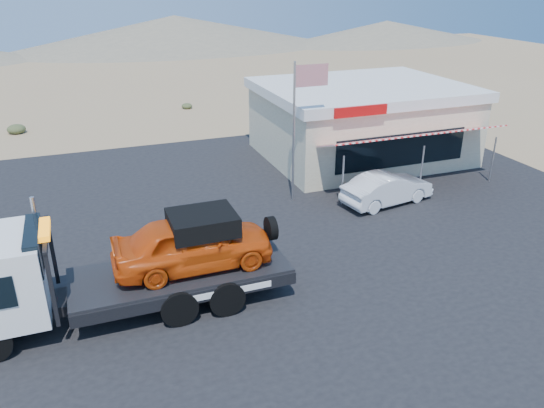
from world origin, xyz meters
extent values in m
plane|color=#9C7F59|center=(0.00, 0.00, 0.00)|extent=(120.00, 120.00, 0.00)
cube|color=black|center=(2.00, 3.00, 0.01)|extent=(32.00, 24.00, 0.02)
cylinder|color=black|center=(-1.81, -2.63, 0.56)|extent=(1.07, 0.59, 1.07)
cylinder|color=black|center=(-1.81, -0.48, 0.56)|extent=(1.07, 0.59, 1.07)
cylinder|color=black|center=(-0.41, -2.63, 0.56)|extent=(1.07, 0.59, 1.07)
cylinder|color=black|center=(-0.41, -0.48, 0.56)|extent=(1.07, 0.59, 1.07)
cube|color=black|center=(-2.67, -1.56, 0.72)|extent=(8.81, 1.07, 0.32)
cube|color=black|center=(-5.30, -1.56, 2.60)|extent=(0.38, 2.15, 0.97)
cube|color=black|center=(-4.98, -1.56, 1.79)|extent=(0.11, 2.36, 2.15)
cube|color=orange|center=(-4.98, -1.56, 3.03)|extent=(0.27, 1.29, 0.16)
cube|color=black|center=(-1.48, -1.56, 1.01)|extent=(6.45, 2.47, 0.16)
imported|color=#D9460C|center=(-1.05, -1.56, 1.90)|extent=(4.73, 1.90, 1.61)
cube|color=black|center=(-0.73, -1.56, 2.51)|extent=(1.93, 1.61, 0.59)
imported|color=silver|center=(8.38, 2.72, 0.70)|extent=(4.33, 2.12, 1.37)
cube|color=#C4B594|center=(10.50, 9.00, 1.72)|extent=(10.00, 8.00, 3.40)
cube|color=white|center=(10.50, 9.00, 3.67)|extent=(10.40, 8.40, 0.50)
cube|color=red|center=(8.00, 4.74, 3.67)|extent=(2.60, 0.12, 0.45)
cube|color=black|center=(10.50, 4.98, 1.52)|extent=(7.00, 0.06, 1.60)
cube|color=red|center=(10.50, 4.10, 2.47)|extent=(9.00, 1.73, 0.61)
cylinder|color=#99999E|center=(6.50, 3.30, 1.12)|extent=(0.08, 0.08, 2.20)
cylinder|color=#99999E|center=(10.50, 3.30, 1.12)|extent=(0.08, 0.08, 2.20)
cylinder|color=#99999E|center=(14.50, 3.30, 1.12)|extent=(0.08, 0.08, 2.20)
cylinder|color=#99999E|center=(4.70, 4.50, 3.02)|extent=(0.10, 0.10, 6.00)
cube|color=#B20C14|center=(5.45, 4.50, 5.42)|extent=(1.50, 0.02, 0.90)
ellipsoid|color=#3C4827|center=(-7.45, 20.52, 0.30)|extent=(1.11, 1.11, 0.60)
ellipsoid|color=#3C4827|center=(4.00, 23.31, 0.21)|extent=(0.79, 0.79, 0.42)
cone|color=#726B59|center=(10.00, 58.00, 2.10)|extent=(44.00, 44.00, 4.20)
cone|color=#726B59|center=(40.00, 54.00, 1.50)|extent=(32.00, 32.00, 3.00)
camera|label=1|loc=(-3.74, -15.44, 9.24)|focal=35.00mm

